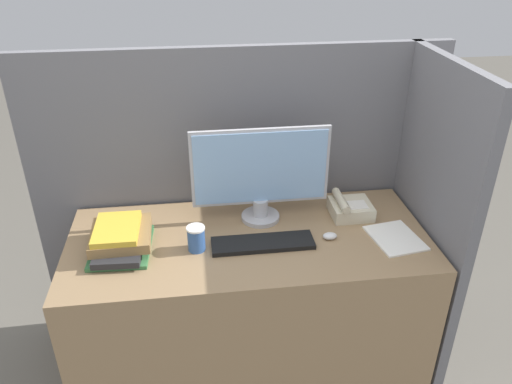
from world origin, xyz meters
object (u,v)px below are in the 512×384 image
(keyboard, at_px, (263,243))
(desk_telephone, at_px, (350,208))
(monitor, at_px, (261,175))
(mouse, at_px, (330,236))
(coffee_cup, at_px, (196,238))
(book_stack, at_px, (120,239))

(keyboard, height_order, desk_telephone, desk_telephone)
(monitor, relative_size, mouse, 9.86)
(monitor, xyz_separation_m, coffee_cup, (-0.29, -0.20, -0.16))
(book_stack, bearing_deg, coffee_cup, -8.23)
(monitor, xyz_separation_m, mouse, (0.27, -0.20, -0.21))
(keyboard, bearing_deg, book_stack, 175.09)
(monitor, relative_size, coffee_cup, 5.58)
(coffee_cup, bearing_deg, monitor, 35.29)
(keyboard, height_order, coffee_cup, coffee_cup)
(book_stack, bearing_deg, mouse, -2.57)
(monitor, distance_m, keyboard, 0.30)
(mouse, bearing_deg, book_stack, 177.43)
(keyboard, xyz_separation_m, coffee_cup, (-0.27, 0.01, 0.04))
(book_stack, height_order, desk_telephone, book_stack)
(monitor, relative_size, keyboard, 1.41)
(keyboard, xyz_separation_m, desk_telephone, (0.42, 0.19, 0.03))
(keyboard, relative_size, mouse, 7.00)
(monitor, bearing_deg, book_stack, -164.80)
(mouse, height_order, desk_telephone, desk_telephone)
(mouse, bearing_deg, keyboard, -177.87)
(book_stack, relative_size, desk_telephone, 1.76)
(coffee_cup, bearing_deg, book_stack, 171.77)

